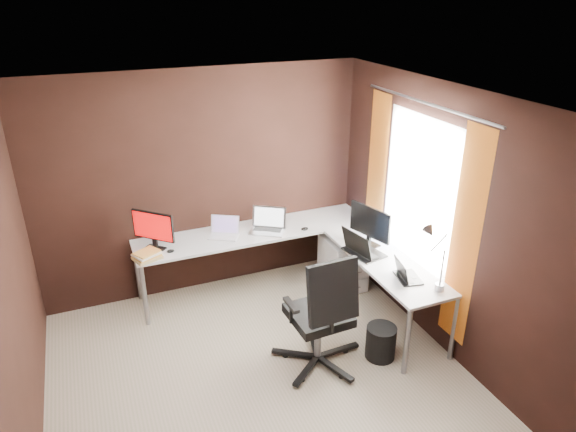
# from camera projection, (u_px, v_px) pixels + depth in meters

# --- Properties ---
(room) EXTENTS (3.60, 3.60, 2.50)m
(room) POSITION_uv_depth(u_px,v_px,m) (294.00, 244.00, 4.26)
(room) COLOR #B4A18C
(room) RESTS_ON ground
(desk) EXTENTS (2.65, 2.25, 0.73)m
(desk) POSITION_uv_depth(u_px,v_px,m) (301.00, 247.00, 5.50)
(desk) COLOR white
(desk) RESTS_ON ground
(drawer_pedestal) EXTENTS (0.42, 0.50, 0.60)m
(drawer_pedestal) POSITION_uv_depth(u_px,v_px,m) (343.00, 262.00, 5.96)
(drawer_pedestal) COLOR white
(drawer_pedestal) RESTS_ON ground
(monitor_left) EXTENTS (0.36, 0.35, 0.42)m
(monitor_left) POSITION_uv_depth(u_px,v_px,m) (153.00, 228.00, 5.25)
(monitor_left) COLOR black
(monitor_left) RESTS_ON desk
(monitor_right) EXTENTS (0.20, 0.52, 0.44)m
(monitor_right) POSITION_uv_depth(u_px,v_px,m) (370.00, 224.00, 5.32)
(monitor_right) COLOR black
(monitor_right) RESTS_ON desk
(laptop_white) EXTENTS (0.38, 0.35, 0.21)m
(laptop_white) POSITION_uv_depth(u_px,v_px,m) (224.00, 232.00, 5.61)
(laptop_white) COLOR white
(laptop_white) RESTS_ON desk
(laptop_silver) EXTENTS (0.47, 0.43, 0.25)m
(laptop_silver) POSITION_uv_depth(u_px,v_px,m) (268.00, 226.00, 5.74)
(laptop_silver) COLOR silver
(laptop_silver) RESTS_ON desk
(laptop_black_big) EXTENTS (0.36, 0.46, 0.27)m
(laptop_black_big) POSITION_uv_depth(u_px,v_px,m) (361.00, 249.00, 5.22)
(laptop_black_big) COLOR black
(laptop_black_big) RESTS_ON desk
(laptop_black_small) EXTENTS (0.26, 0.32, 0.19)m
(laptop_black_small) POSITION_uv_depth(u_px,v_px,m) (406.00, 275.00, 4.79)
(laptop_black_small) COLOR black
(laptop_black_small) RESTS_ON desk
(book_stack) EXTENTS (0.31, 0.28, 0.08)m
(book_stack) POSITION_uv_depth(u_px,v_px,m) (147.00, 255.00, 5.14)
(book_stack) COLOR tan
(book_stack) RESTS_ON desk
(mouse_left) EXTENTS (0.09, 0.08, 0.03)m
(mouse_left) POSITION_uv_depth(u_px,v_px,m) (170.00, 251.00, 5.27)
(mouse_left) COLOR black
(mouse_left) RESTS_ON desk
(mouse_corner) EXTENTS (0.10, 0.08, 0.03)m
(mouse_corner) POSITION_uv_depth(u_px,v_px,m) (305.00, 229.00, 5.75)
(mouse_corner) COLOR black
(mouse_corner) RESTS_ON desk
(desk_lamp) EXTENTS (0.20, 0.23, 0.63)m
(desk_lamp) POSITION_uv_depth(u_px,v_px,m) (434.00, 250.00, 4.49)
(desk_lamp) COLOR slate
(desk_lamp) RESTS_ON desk
(office_chair) EXTENTS (0.66, 0.66, 1.18)m
(office_chair) POSITION_uv_depth(u_px,v_px,m) (320.00, 333.00, 4.67)
(office_chair) COLOR black
(office_chair) RESTS_ON ground
(wastebasket) EXTENTS (0.37, 0.37, 0.33)m
(wastebasket) POSITION_uv_depth(u_px,v_px,m) (381.00, 342.00, 4.84)
(wastebasket) COLOR black
(wastebasket) RESTS_ON ground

